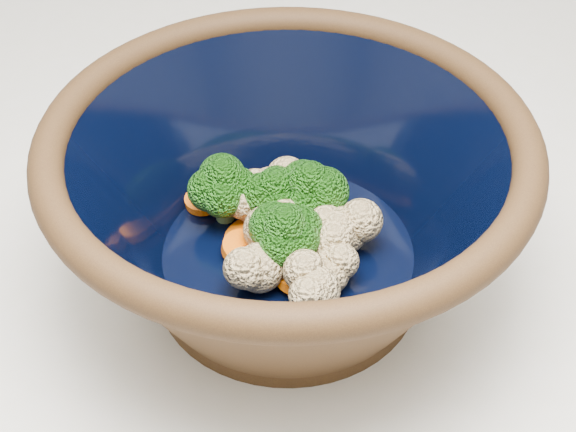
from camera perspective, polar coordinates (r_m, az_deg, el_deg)
mixing_bowl at (r=0.51m, az=0.00°, el=1.06°), size 0.38×0.38×0.13m
vegetable_pile at (r=0.53m, az=-0.27°, el=-0.07°), size 0.13×0.13×0.05m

